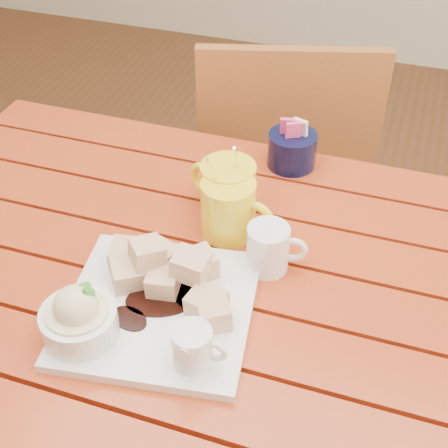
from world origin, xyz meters
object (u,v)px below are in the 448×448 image
(table, at_px, (201,312))
(dessert_plate, at_px, (141,304))
(chair_far, at_px, (282,171))
(coffee_mug_left, at_px, (227,190))
(coffee_mug_right, at_px, (230,208))

(table, distance_m, dessert_plate, 0.19)
(table, bearing_deg, dessert_plate, -108.62)
(chair_far, bearing_deg, coffee_mug_left, 75.37)
(table, relative_size, chair_far, 1.33)
(dessert_plate, height_order, coffee_mug_right, coffee_mug_right)
(coffee_mug_right, relative_size, chair_far, 0.17)
(coffee_mug_left, height_order, coffee_mug_right, coffee_mug_left)
(table, xyz_separation_m, coffee_mug_right, (0.02, 0.10, 0.16))
(dessert_plate, relative_size, coffee_mug_left, 1.95)
(coffee_mug_left, xyz_separation_m, coffee_mug_right, (0.02, -0.04, -0.00))
(dessert_plate, distance_m, coffee_mug_left, 0.28)
(dessert_plate, distance_m, coffee_mug_right, 0.24)
(table, bearing_deg, chair_far, 90.93)
(table, xyz_separation_m, dessert_plate, (-0.04, -0.13, 0.14))
(table, relative_size, dessert_plate, 3.78)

